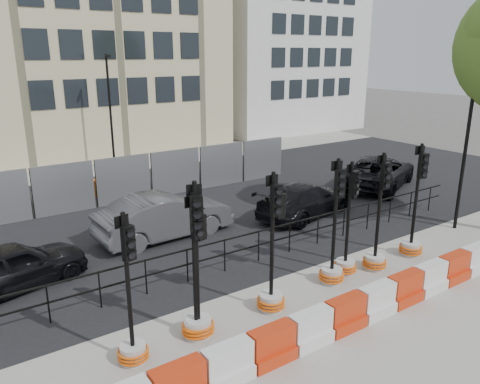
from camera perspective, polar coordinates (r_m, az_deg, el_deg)
ground at (r=13.42m, az=5.35°, el=-10.25°), size 120.00×120.00×0.00m
sidewalk_near at (r=11.58m, az=15.15°, el=-15.46°), size 40.00×6.00×0.02m
road at (r=18.91m, az=-8.22°, el=-2.20°), size 40.00×14.00×0.03m
sidewalk_far at (r=27.01m, az=-16.72°, el=2.95°), size 40.00×4.00×0.02m
building_cream at (r=32.77m, az=-18.02°, el=20.99°), size 15.00×10.06×18.00m
building_white at (r=39.82m, az=4.49°, el=19.33°), size 12.00×9.06×16.00m
kerb_railing at (r=13.99m, az=2.29°, el=-5.94°), size 18.00×0.04×1.00m
heras_fencing at (r=21.17m, az=-11.68°, el=1.54°), size 14.33×1.72×2.00m
lamp_post_far at (r=25.67m, az=-15.53°, el=9.66°), size 0.12×0.56×6.00m
lamp_post_near at (r=17.73m, az=25.97°, el=5.76°), size 0.12×0.56×6.00m
barrier_row at (r=11.50m, az=14.52°, el=-13.57°), size 14.65×0.50×0.80m
traffic_signal_a at (r=9.99m, az=-13.02°, el=-16.44°), size 0.64×0.64×3.23m
traffic_signal_b at (r=10.49m, az=-5.32°, el=-13.49°), size 0.66×0.66×3.35m
traffic_signal_c at (r=10.53m, az=-5.14°, el=-13.72°), size 0.70×0.70×3.57m
traffic_signal_d at (r=11.45m, az=3.93°, el=-10.53°), size 0.69×0.69×3.49m
traffic_signal_e at (r=12.98m, az=11.25°, el=-7.96°), size 0.69×0.69×3.49m
traffic_signal_f at (r=13.57m, az=12.90°, el=-6.67°), size 0.65×0.65×3.28m
traffic_signal_g at (r=14.07m, az=16.27°, el=-6.38°), size 0.68×0.68×3.46m
traffic_signal_h at (r=15.35m, az=20.29°, el=-4.76°), size 0.69×0.69×3.53m
car_a at (r=13.81m, az=-25.94°, el=-8.19°), size 3.46×4.59×1.30m
car_b at (r=16.00m, az=-9.17°, el=-2.90°), size 2.13×4.84×1.54m
car_c at (r=18.09m, az=7.91°, el=-0.94°), size 3.69×5.23×1.30m
car_d at (r=22.78m, az=16.46°, el=2.41°), size 6.41×7.14×1.48m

